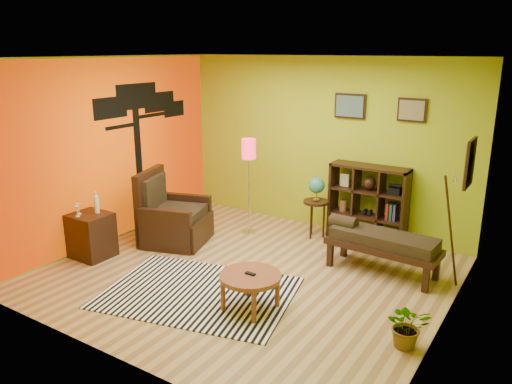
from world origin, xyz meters
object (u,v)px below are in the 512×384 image
Objects in this scene: armchair at (172,221)px; potted_plant at (407,330)px; globe_table at (316,192)px; bench at (380,241)px; coffee_table at (250,279)px; cube_shelf at (369,204)px; floor_lamp at (249,158)px; side_cabinet at (91,235)px.

potted_plant is (3.92, -0.88, -0.16)m from armchair.
globe_table is 0.64× the size of bench.
cube_shelf is at bearing 82.67° from coffee_table.
floor_lamp reaches higher than cube_shelf.
cube_shelf reaches higher than side_cabinet.
potted_plant is (1.74, 0.22, -0.19)m from coffee_table.
armchair is 3.05m from cube_shelf.
bench is at bearing -28.82° from globe_table.
coffee_table is 0.46× the size of floor_lamp.
floor_lamp is 1.01× the size of bench.
cube_shelf is 2.94m from potted_plant.
floor_lamp is at bearing 149.52° from potted_plant.
globe_table reaches higher than potted_plant.
floor_lamp is at bearing 123.82° from coffee_table.
globe_table is at bearing 23.30° from floor_lamp.
side_cabinet reaches higher than bench.
coffee_table reaches higher than potted_plant.
globe_table reaches higher than bench.
bench is at bearing -7.22° from floor_lamp.
side_cabinet is 2.62m from floor_lamp.
bench is at bearing 12.21° from armchair.
cube_shelf is at bearing 21.68° from globe_table.
bench is (1.30, -0.71, -0.30)m from globe_table.
armchair is 4.02m from potted_plant.
side_cabinet is at bearing -138.65° from cube_shelf.
armchair is 3.15m from bench.
armchair is at bearing 61.51° from side_cabinet.
globe_table is 0.82m from cube_shelf.
armchair reaches higher than bench.
floor_lamp reaches higher than potted_plant.
coffee_table is 2.44m from armchair.
side_cabinet is at bearing -124.34° from floor_lamp.
cube_shelf is at bearing 118.30° from bench.
bench is 3.24× the size of potted_plant.
globe_table is at bearing -158.32° from cube_shelf.
cube_shelf is (0.36, 2.78, 0.23)m from coffee_table.
coffee_table is 0.46× the size of bench.
cube_shelf is (3.11, 2.74, 0.27)m from side_cabinet.
side_cabinet is (-0.58, -1.06, -0.01)m from armchair.
side_cabinet is 4.16m from cube_shelf.
floor_lamp reaches higher than coffee_table.
side_cabinet is 4.05m from bench.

